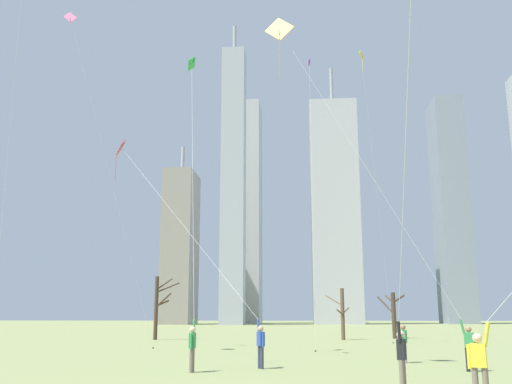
{
  "coord_description": "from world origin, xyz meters",
  "views": [
    {
      "loc": [
        1.67,
        -14.03,
        2.03
      ],
      "look_at": [
        0.0,
        6.0,
        6.38
      ],
      "focal_mm": 40.01,
      "sensor_mm": 36.0,
      "label": 1
    }
  ],
  "objects_px": {
    "distant_kite_low_near_trees_pink": "(80,58)",
    "distant_kite_drifting_right_purple": "(310,102)",
    "kite_flyer_far_back_green": "(192,293)",
    "kite_flyer_midfield_center_orange": "(425,271)",
    "bare_tree_rightmost": "(342,313)",
    "kite_flyer_foreground_right_white": "(406,234)",
    "kite_flyer_midfield_left_red": "(226,295)",
    "bystander_strolling_midfield": "(404,341)",
    "distant_kite_high_overhead_yellow": "(367,104)",
    "bare_tree_right_of_center": "(158,305)",
    "bare_tree_leftmost": "(393,313)"
  },
  "relations": [
    {
      "from": "kite_flyer_midfield_left_red",
      "to": "distant_kite_drifting_right_purple",
      "type": "bearing_deg",
      "value": 74.84
    },
    {
      "from": "kite_flyer_midfield_center_orange",
      "to": "kite_flyer_midfield_left_red",
      "type": "bearing_deg",
      "value": 165.65
    },
    {
      "from": "kite_flyer_far_back_green",
      "to": "kite_flyer_midfield_left_red",
      "type": "bearing_deg",
      "value": 62.78
    },
    {
      "from": "bare_tree_leftmost",
      "to": "distant_kite_low_near_trees_pink",
      "type": "bearing_deg",
      "value": -138.63
    },
    {
      "from": "distant_kite_drifting_right_purple",
      "to": "bare_tree_right_of_center",
      "type": "height_order",
      "value": "distant_kite_drifting_right_purple"
    },
    {
      "from": "bystander_strolling_midfield",
      "to": "distant_kite_low_near_trees_pink",
      "type": "distance_m",
      "value": 26.35
    },
    {
      "from": "kite_flyer_far_back_green",
      "to": "bystander_strolling_midfield",
      "type": "distance_m",
      "value": 9.67
    },
    {
      "from": "kite_flyer_far_back_green",
      "to": "distant_kite_drifting_right_purple",
      "type": "xyz_separation_m",
      "value": [
        5.05,
        16.77,
        14.24
      ]
    },
    {
      "from": "kite_flyer_midfield_center_orange",
      "to": "distant_kite_low_near_trees_pink",
      "type": "relative_size",
      "value": 0.69
    },
    {
      "from": "bystander_strolling_midfield",
      "to": "distant_kite_drifting_right_purple",
      "type": "distance_m",
      "value": 21.08
    },
    {
      "from": "distant_kite_low_near_trees_pink",
      "to": "distant_kite_drifting_right_purple",
      "type": "bearing_deg",
      "value": 21.86
    },
    {
      "from": "distant_kite_low_near_trees_pink",
      "to": "distant_kite_drifting_right_purple",
      "type": "height_order",
      "value": "distant_kite_low_near_trees_pink"
    },
    {
      "from": "kite_flyer_foreground_right_white",
      "to": "bare_tree_leftmost",
      "type": "bearing_deg",
      "value": 82.02
    },
    {
      "from": "bystander_strolling_midfield",
      "to": "kite_flyer_foreground_right_white",
      "type": "bearing_deg",
      "value": -98.56
    },
    {
      "from": "distant_kite_low_near_trees_pink",
      "to": "bystander_strolling_midfield",
      "type": "bearing_deg",
      "value": -20.75
    },
    {
      "from": "kite_flyer_foreground_right_white",
      "to": "bare_tree_rightmost",
      "type": "height_order",
      "value": "kite_flyer_foreground_right_white"
    },
    {
      "from": "distant_kite_low_near_trees_pink",
      "to": "distant_kite_drifting_right_purple",
      "type": "distance_m",
      "value": 16.06
    },
    {
      "from": "kite_flyer_far_back_green",
      "to": "bare_tree_rightmost",
      "type": "bearing_deg",
      "value": 74.44
    },
    {
      "from": "distant_kite_low_near_trees_pink",
      "to": "distant_kite_high_overhead_yellow",
      "type": "bearing_deg",
      "value": 18.04
    },
    {
      "from": "distant_kite_drifting_right_purple",
      "to": "kite_flyer_far_back_green",
      "type": "bearing_deg",
      "value": -106.76
    },
    {
      "from": "kite_flyer_midfield_center_orange",
      "to": "bare_tree_leftmost",
      "type": "bearing_deg",
      "value": 83.81
    },
    {
      "from": "distant_kite_drifting_right_purple",
      "to": "bare_tree_leftmost",
      "type": "distance_m",
      "value": 21.34
    },
    {
      "from": "kite_flyer_foreground_right_white",
      "to": "kite_flyer_midfield_center_orange",
      "type": "xyz_separation_m",
      "value": [
        2.21,
        8.92,
        -0.18
      ]
    },
    {
      "from": "bare_tree_rightmost",
      "to": "distant_kite_drifting_right_purple",
      "type": "bearing_deg",
      "value": -103.59
    },
    {
      "from": "kite_flyer_far_back_green",
      "to": "kite_flyer_foreground_right_white",
      "type": "xyz_separation_m",
      "value": [
        6.76,
        -8.87,
        0.98
      ]
    },
    {
      "from": "distant_kite_high_overhead_yellow",
      "to": "distant_kite_low_near_trees_pink",
      "type": "relative_size",
      "value": 0.96
    },
    {
      "from": "kite_flyer_midfield_center_orange",
      "to": "bare_tree_right_of_center",
      "type": "xyz_separation_m",
      "value": [
        -17.0,
        25.99,
        -0.86
      ]
    },
    {
      "from": "bystander_strolling_midfield",
      "to": "bare_tree_right_of_center",
      "type": "xyz_separation_m",
      "value": [
        -16.69,
        22.23,
        1.93
      ]
    },
    {
      "from": "bare_tree_leftmost",
      "to": "distant_kite_high_overhead_yellow",
      "type": "bearing_deg",
      "value": -103.32
    },
    {
      "from": "kite_flyer_midfield_center_orange",
      "to": "distant_kite_drifting_right_purple",
      "type": "distance_m",
      "value": 21.81
    },
    {
      "from": "distant_kite_low_near_trees_pink",
      "to": "bare_tree_leftmost",
      "type": "relative_size",
      "value": 5.36
    },
    {
      "from": "distant_kite_drifting_right_purple",
      "to": "bare_tree_rightmost",
      "type": "xyz_separation_m",
      "value": [
        2.49,
        10.31,
        -14.94
      ]
    },
    {
      "from": "kite_flyer_far_back_green",
      "to": "distant_kite_drifting_right_purple",
      "type": "height_order",
      "value": "distant_kite_drifting_right_purple"
    },
    {
      "from": "kite_flyer_far_back_green",
      "to": "bystander_strolling_midfield",
      "type": "height_order",
      "value": "kite_flyer_far_back_green"
    },
    {
      "from": "distant_kite_drifting_right_purple",
      "to": "bare_tree_right_of_center",
      "type": "distance_m",
      "value": 21.47
    },
    {
      "from": "kite_flyer_midfield_center_orange",
      "to": "bare_tree_rightmost",
      "type": "distance_m",
      "value": 27.11
    },
    {
      "from": "kite_flyer_foreground_right_white",
      "to": "kite_flyer_midfield_left_red",
      "type": "relative_size",
      "value": 1.3
    },
    {
      "from": "kite_flyer_far_back_green",
      "to": "bare_tree_rightmost",
      "type": "relative_size",
      "value": 3.87
    },
    {
      "from": "kite_flyer_midfield_center_orange",
      "to": "bare_tree_rightmost",
      "type": "height_order",
      "value": "kite_flyer_midfield_center_orange"
    },
    {
      "from": "distant_kite_high_overhead_yellow",
      "to": "distant_kite_low_near_trees_pink",
      "type": "height_order",
      "value": "distant_kite_low_near_trees_pink"
    },
    {
      "from": "kite_flyer_far_back_green",
      "to": "distant_kite_high_overhead_yellow",
      "type": "distance_m",
      "value": 23.83
    },
    {
      "from": "kite_flyer_midfield_center_orange",
      "to": "kite_flyer_far_back_green",
      "type": "bearing_deg",
      "value": -179.69
    },
    {
      "from": "kite_flyer_foreground_right_white",
      "to": "kite_flyer_midfield_left_red",
      "type": "bearing_deg",
      "value": 117.48
    },
    {
      "from": "bystander_strolling_midfield",
      "to": "distant_kite_low_near_trees_pink",
      "type": "bearing_deg",
      "value": 159.25
    },
    {
      "from": "distant_kite_drifting_right_purple",
      "to": "bare_tree_right_of_center",
      "type": "xyz_separation_m",
      "value": [
        -13.08,
        9.27,
        -14.29
      ]
    },
    {
      "from": "distant_kite_high_overhead_yellow",
      "to": "distant_kite_drifting_right_purple",
      "type": "bearing_deg",
      "value": -177.17
    },
    {
      "from": "kite_flyer_foreground_right_white",
      "to": "distant_kite_low_near_trees_pink",
      "type": "distance_m",
      "value": 29.52
    },
    {
      "from": "kite_flyer_midfield_center_orange",
      "to": "bystander_strolling_midfield",
      "type": "relative_size",
      "value": 9.09
    },
    {
      "from": "kite_flyer_foreground_right_white",
      "to": "bystander_strolling_midfield",
      "type": "distance_m",
      "value": 13.16
    },
    {
      "from": "distant_kite_low_near_trees_pink",
      "to": "bare_tree_rightmost",
      "type": "relative_size",
      "value": 5.04
    }
  ]
}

